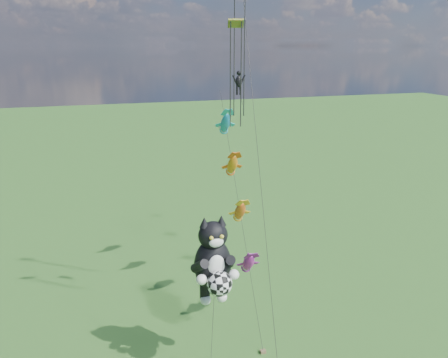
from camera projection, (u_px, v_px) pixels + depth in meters
name	position (u px, v px, depth m)	size (l,w,h in m)	color
cat_kite_rig	(214.00, 262.00, 28.68)	(3.09, 4.37, 10.54)	brown
fish_windsock_rig	(236.00, 188.00, 36.62)	(2.08, 15.89, 17.01)	brown
parafoil_rig	(240.00, 73.00, 30.73)	(3.80, 17.33, 26.62)	brown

